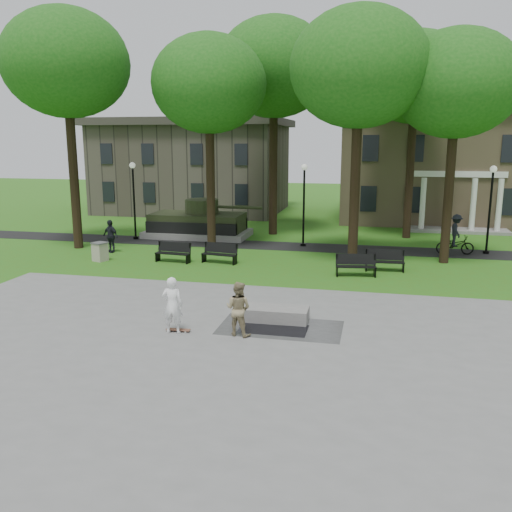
{
  "coord_description": "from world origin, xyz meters",
  "views": [
    {
      "loc": [
        4.56,
        -18.51,
        6.0
      ],
      "look_at": [
        -0.14,
        2.57,
        1.4
      ],
      "focal_mm": 38.0,
      "sensor_mm": 36.0,
      "label": 1
    }
  ],
  "objects_px": {
    "cyclist": "(456,238)",
    "park_bench_0": "(173,252)",
    "friend_watching": "(238,309)",
    "skateboarder": "(172,305)",
    "trash_bin": "(100,252)",
    "concrete_block": "(276,314)"
  },
  "relations": [
    {
      "from": "friend_watching",
      "to": "park_bench_0",
      "type": "height_order",
      "value": "friend_watching"
    },
    {
      "from": "skateboarder",
      "to": "trash_bin",
      "type": "height_order",
      "value": "skateboarder"
    },
    {
      "from": "concrete_block",
      "to": "cyclist",
      "type": "relative_size",
      "value": 1.01
    },
    {
      "from": "concrete_block",
      "to": "park_bench_0",
      "type": "relative_size",
      "value": 1.2
    },
    {
      "from": "concrete_block",
      "to": "skateboarder",
      "type": "relative_size",
      "value": 1.2
    },
    {
      "from": "skateboarder",
      "to": "park_bench_0",
      "type": "bearing_deg",
      "value": -75.45
    },
    {
      "from": "skateboarder",
      "to": "trash_bin",
      "type": "relative_size",
      "value": 1.91
    },
    {
      "from": "park_bench_0",
      "to": "skateboarder",
      "type": "bearing_deg",
      "value": -63.35
    },
    {
      "from": "park_bench_0",
      "to": "cyclist",
      "type": "bearing_deg",
      "value": 25.42
    },
    {
      "from": "skateboarder",
      "to": "cyclist",
      "type": "bearing_deg",
      "value": -131.25
    },
    {
      "from": "skateboarder",
      "to": "trash_bin",
      "type": "distance_m",
      "value": 11.91
    },
    {
      "from": "skateboarder",
      "to": "friend_watching",
      "type": "xyz_separation_m",
      "value": [
        2.08,
        0.27,
        -0.05
      ]
    },
    {
      "from": "cyclist",
      "to": "friend_watching",
      "type": "bearing_deg",
      "value": 144.82
    },
    {
      "from": "skateboarder",
      "to": "cyclist",
      "type": "distance_m",
      "value": 18.15
    },
    {
      "from": "cyclist",
      "to": "trash_bin",
      "type": "bearing_deg",
      "value": 101.96
    },
    {
      "from": "skateboarder",
      "to": "concrete_block",
      "type": "bearing_deg",
      "value": -153.18
    },
    {
      "from": "concrete_block",
      "to": "friend_watching",
      "type": "height_order",
      "value": "friend_watching"
    },
    {
      "from": "friend_watching",
      "to": "trash_bin",
      "type": "xyz_separation_m",
      "value": [
        -9.57,
        8.97,
        -0.4
      ]
    },
    {
      "from": "concrete_block",
      "to": "park_bench_0",
      "type": "bearing_deg",
      "value": 130.44
    },
    {
      "from": "cyclist",
      "to": "park_bench_0",
      "type": "bearing_deg",
      "value": 104.11
    },
    {
      "from": "concrete_block",
      "to": "skateboarder",
      "type": "height_order",
      "value": "skateboarder"
    },
    {
      "from": "skateboarder",
      "to": "cyclist",
      "type": "xyz_separation_m",
      "value": [
        10.37,
        14.9,
        -0.05
      ]
    }
  ]
}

